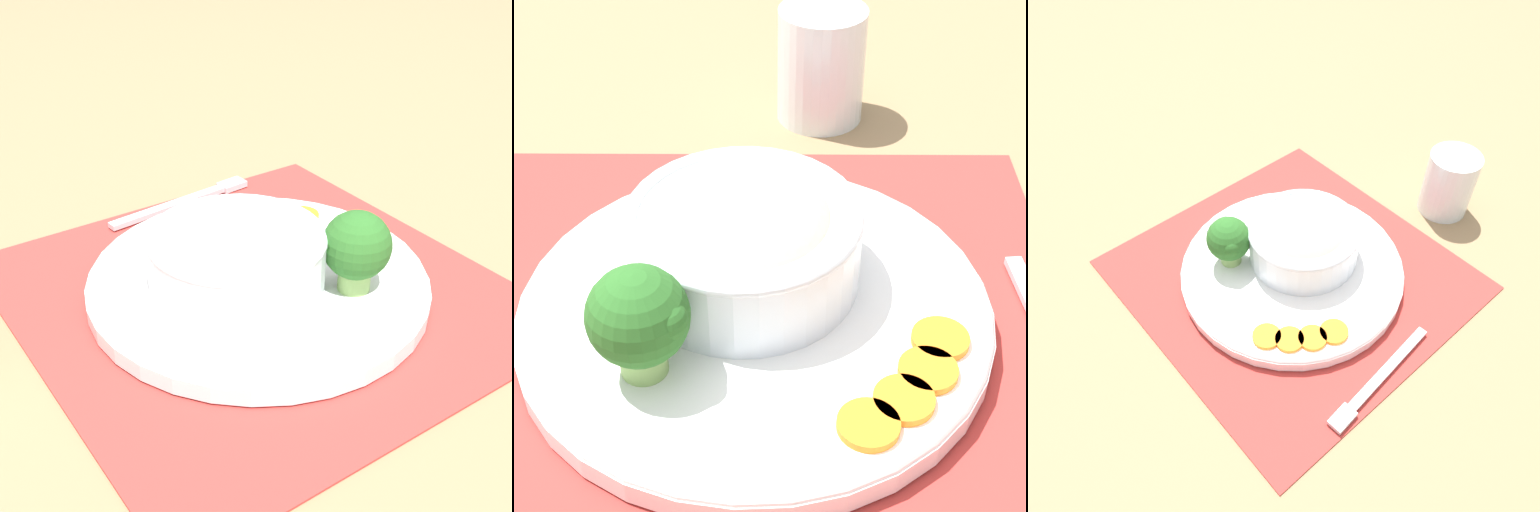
{
  "view_description": "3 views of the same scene",
  "coord_description": "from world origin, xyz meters",
  "views": [
    {
      "loc": [
        0.47,
        -0.3,
        0.38
      ],
      "look_at": [
        0.01,
        -0.01,
        0.05
      ],
      "focal_mm": 50.0,
      "sensor_mm": 36.0,
      "label": 1
    },
    {
      "loc": [
        -0.03,
        0.42,
        0.41
      ],
      "look_at": [
        -0.01,
        -0.02,
        0.05
      ],
      "focal_mm": 60.0,
      "sensor_mm": 36.0,
      "label": 2
    },
    {
      "loc": [
        -0.35,
        0.29,
        0.57
      ],
      "look_at": [
        0.01,
        0.01,
        0.04
      ],
      "focal_mm": 35.0,
      "sensor_mm": 36.0,
      "label": 3
    }
  ],
  "objects": [
    {
      "name": "placemat",
      "position": [
        0.0,
        0.0,
        0.0
      ],
      "size": [
        0.46,
        0.44,
        0.0
      ],
      "color": "#B2332D",
      "rests_on": "ground_plane"
    },
    {
      "name": "carrot_slice_middle",
      "position": [
        -0.09,
        0.08,
        0.02
      ],
      "size": [
        0.04,
        0.04,
        0.01
      ],
      "color": "orange",
      "rests_on": "plate"
    },
    {
      "name": "carrot_slice_far",
      "position": [
        -0.11,
        0.06,
        0.02
      ],
      "size": [
        0.04,
        0.04,
        0.01
      ],
      "color": "orange",
      "rests_on": "plate"
    },
    {
      "name": "water_glass",
      "position": [
        -0.04,
        -0.28,
        0.05
      ],
      "size": [
        0.08,
        0.08,
        0.1
      ],
      "color": "silver",
      "rests_on": "ground_plane"
    },
    {
      "name": "bowl",
      "position": [
        0.01,
        -0.03,
        0.05
      ],
      "size": [
        0.16,
        0.16,
        0.07
      ],
      "color": "silver",
      "rests_on": "plate"
    },
    {
      "name": "plate",
      "position": [
        0.0,
        0.0,
        0.02
      ],
      "size": [
        0.32,
        0.32,
        0.02
      ],
      "color": "white",
      "rests_on": "placemat"
    },
    {
      "name": "broccoli_floret",
      "position": [
        0.06,
        0.06,
        0.06
      ],
      "size": [
        0.06,
        0.06,
        0.08
      ],
      "color": "#84AD5B",
      "rests_on": "plate"
    },
    {
      "name": "ground_plane",
      "position": [
        0.0,
        0.0,
        0.0
      ],
      "size": [
        4.0,
        4.0,
        0.0
      ],
      "primitive_type": "plane",
      "color": "#8C704C"
    },
    {
      "name": "carrot_slice_near",
      "position": [
        -0.07,
        0.1,
        0.02
      ],
      "size": [
        0.04,
        0.04,
        0.01
      ],
      "color": "orange",
      "rests_on": "plate"
    },
    {
      "name": "carrot_slice_extra",
      "position": [
        -0.12,
        0.03,
        0.02
      ],
      "size": [
        0.04,
        0.04,
        0.01
      ],
      "color": "orange",
      "rests_on": "plate"
    }
  ]
}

